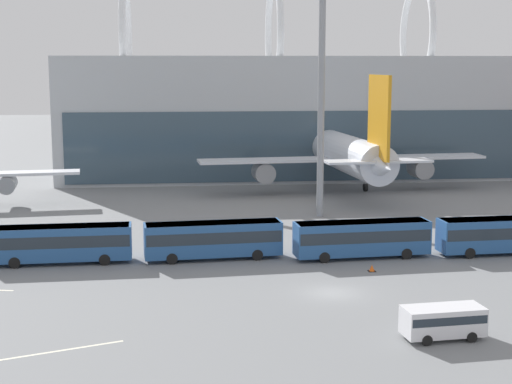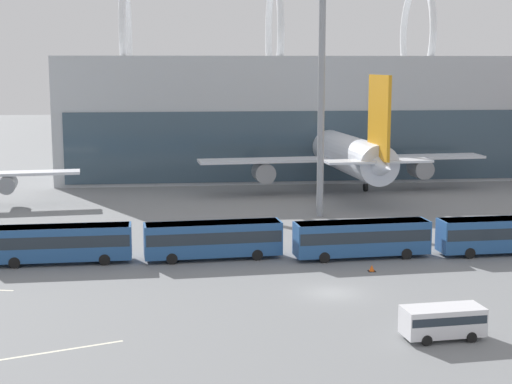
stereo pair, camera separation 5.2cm
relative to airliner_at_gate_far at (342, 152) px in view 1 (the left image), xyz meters
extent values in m
plane|color=slate|center=(-10.93, -48.11, -5.50)|extent=(440.00, 440.00, 0.00)
torus|color=white|center=(-30.34, 19.30, 16.74)|extent=(1.10, 17.02, 17.02)
torus|color=white|center=(-7.11, 19.30, 16.74)|extent=(1.10, 17.02, 17.02)
torus|color=white|center=(16.12, 19.30, 16.74)|extent=(1.10, 17.02, 17.02)
cylinder|color=gray|center=(-43.71, -7.29, -2.70)|extent=(2.51, 4.12, 2.11)
cylinder|color=silver|center=(-0.11, 1.34, 0.03)|extent=(7.70, 34.27, 4.98)
sphere|color=silver|center=(-1.48, 18.28, 0.03)|extent=(4.88, 4.88, 4.88)
cone|color=silver|center=(1.26, -15.59, 0.03)|extent=(5.32, 7.82, 4.73)
cube|color=silver|center=(0.06, -0.72, -0.85)|extent=(40.29, 7.40, 0.35)
cylinder|color=gray|center=(-11.13, -1.63, -2.48)|extent=(3.05, 3.72, 2.78)
cylinder|color=gray|center=(11.25, 0.18, -2.48)|extent=(3.05, 3.72, 2.78)
cube|color=orange|center=(1.19, -14.77, 5.77)|extent=(0.96, 7.00, 9.99)
cube|color=silver|center=(1.19, -14.77, 0.52)|extent=(13.17, 4.23, 0.28)
cylinder|color=gray|center=(-1.03, 12.70, -2.71)|extent=(0.36, 0.36, 4.47)
cylinder|color=black|center=(-1.03, 12.70, -4.95)|extent=(0.54, 1.13, 1.10)
cylinder|color=gray|center=(-3.17, -0.98, -2.71)|extent=(0.36, 0.36, 4.47)
cylinder|color=black|center=(-3.17, -0.98, -4.95)|extent=(0.54, 1.13, 1.10)
cylinder|color=gray|center=(3.29, -0.46, -2.71)|extent=(0.36, 0.36, 4.47)
cylinder|color=black|center=(3.29, -0.46, -4.95)|extent=(0.54, 1.13, 1.10)
cube|color=#285693|center=(-33.17, -36.69, -3.62)|extent=(12.51, 3.09, 3.00)
cube|color=#232D38|center=(-33.17, -36.69, -3.32)|extent=(12.26, 3.11, 1.05)
cube|color=silver|center=(-33.17, -36.69, -2.18)|extent=(12.14, 3.00, 0.12)
cylinder|color=black|center=(-29.36, -35.33, -5.00)|extent=(1.01, 0.34, 1.00)
cylinder|color=black|center=(-29.27, -37.77, -5.00)|extent=(1.01, 0.34, 1.00)
cylinder|color=black|center=(-37.06, -35.61, -5.00)|extent=(1.01, 0.34, 1.00)
cylinder|color=black|center=(-36.97, -38.05, -5.00)|extent=(1.01, 0.34, 1.00)
cube|color=#285693|center=(-19.63, -36.50, -3.62)|extent=(12.60, 3.65, 3.00)
cube|color=#232D38|center=(-19.63, -36.50, -3.32)|extent=(12.35, 3.66, 1.05)
cube|color=silver|center=(-19.63, -36.50, -2.18)|extent=(12.22, 3.54, 0.12)
cylinder|color=black|center=(-15.89, -34.97, -5.00)|extent=(1.02, 0.38, 1.00)
cylinder|color=black|center=(-15.69, -37.40, -5.00)|extent=(1.02, 0.38, 1.00)
cylinder|color=black|center=(-23.57, -35.60, -5.00)|extent=(1.02, 0.38, 1.00)
cylinder|color=black|center=(-23.37, -38.03, -5.00)|extent=(1.02, 0.38, 1.00)
cube|color=#285693|center=(-6.10, -37.44, -3.62)|extent=(12.59, 3.60, 3.00)
cube|color=#232D38|center=(-6.10, -37.44, -3.32)|extent=(12.34, 3.61, 1.05)
cube|color=silver|center=(-6.10, -37.44, -2.18)|extent=(12.21, 3.49, 0.12)
cylinder|color=black|center=(-2.35, -35.93, -5.00)|extent=(1.02, 0.38, 1.00)
cylinder|color=black|center=(-2.16, -38.36, -5.00)|extent=(1.02, 0.38, 1.00)
cylinder|color=black|center=(-10.03, -36.53, -5.00)|extent=(1.02, 0.38, 1.00)
cylinder|color=black|center=(-9.84, -38.96, -5.00)|extent=(1.02, 0.38, 1.00)
cube|color=#285693|center=(7.44, -37.30, -3.62)|extent=(12.55, 3.30, 3.00)
cube|color=#232D38|center=(7.44, -37.30, -3.32)|extent=(12.30, 3.32, 1.05)
cube|color=silver|center=(7.44, -37.30, -2.18)|extent=(12.17, 3.20, 0.12)
cylinder|color=black|center=(3.53, -36.28, -5.00)|extent=(1.01, 0.35, 1.00)
cylinder|color=black|center=(3.66, -38.72, -5.00)|extent=(1.01, 0.35, 1.00)
cube|color=silver|center=(-5.90, -58.92, -4.29)|extent=(5.41, 2.66, 1.82)
cube|color=#232D38|center=(-5.90, -58.92, -4.00)|extent=(5.26, 2.67, 0.55)
cylinder|color=black|center=(-4.49, -57.76, -5.15)|extent=(0.72, 0.29, 0.70)
cylinder|color=black|center=(-4.29, -59.80, -5.15)|extent=(0.72, 0.29, 0.70)
cylinder|color=black|center=(-7.51, -58.05, -5.15)|extent=(0.72, 0.29, 0.70)
cylinder|color=black|center=(-7.31, -60.09, -5.15)|extent=(0.72, 0.29, 0.70)
cylinder|color=gray|center=(-6.30, -17.47, 7.73)|extent=(0.78, 0.78, 26.45)
cube|color=silver|center=(-31.57, -59.11, -5.49)|extent=(10.36, 3.96, 0.01)
cube|color=black|center=(-6.33, -42.20, -5.48)|extent=(0.65, 0.65, 0.02)
cone|color=#EA5914|center=(-6.33, -42.20, -5.20)|extent=(0.48, 0.48, 0.55)
camera|label=1|loc=(-22.85, -105.90, 12.10)|focal=55.00mm
camera|label=2|loc=(-22.80, -105.91, 12.10)|focal=55.00mm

